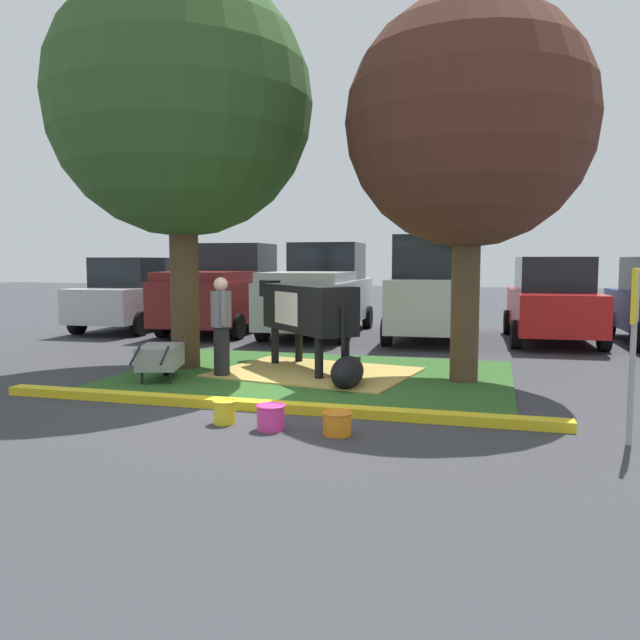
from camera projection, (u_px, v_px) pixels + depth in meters
The scene contains 19 objects.
ground_plane at pixel (277, 397), 8.94m from camera, with size 80.00×80.00×0.00m, color #38383D.
grass_island at pixel (314, 376), 10.57m from camera, with size 6.42×4.73×0.02m, color #2D5B23.
curb_yellow at pixel (260, 406), 8.15m from camera, with size 7.62×0.24×0.12m, color yellow.
hay_bedding at pixel (315, 372), 10.78m from camera, with size 3.20×2.40×0.04m, color tan.
shade_tree_left at pixel (181, 105), 10.92m from camera, with size 4.57×4.57×6.92m.
shade_tree_right at pixel (469, 125), 9.72m from camera, with size 3.83×3.83×5.96m.
cow_holstein at pixel (305, 309), 11.02m from camera, with size 2.44×2.52×1.55m.
calf_lying at pixel (348, 372), 9.61m from camera, with size 0.55×1.32×0.48m.
person_handler at pixel (221, 324), 10.36m from camera, with size 0.34×0.45×1.66m.
wheelbarrow at pixel (161, 357), 10.11m from camera, with size 0.91×1.61×0.63m.
parking_sign at pixel (634, 321), 6.49m from camera, with size 0.16×0.43×1.85m.
bucket_yellow at pixel (225, 411), 7.48m from camera, with size 0.28×0.28×0.28m.
bucket_pink at pixel (271, 417), 7.21m from camera, with size 0.34×0.34×0.29m.
bucket_orange at pixel (337, 423), 6.99m from camera, with size 0.34×0.34×0.26m.
sedan_silver at pixel (135, 295), 17.70m from camera, with size 2.16×4.47×2.02m.
pickup_truck_maroon at pixel (227, 291), 17.40m from camera, with size 2.39×5.48×2.42m.
pickup_truck_black at pixel (321, 292), 16.63m from camera, with size 2.39×5.48×2.42m.
suv_black at pixel (433, 288), 15.48m from camera, with size 2.26×4.67×2.52m.
hatchback_white at pixel (552, 301), 14.96m from camera, with size 2.16×4.47×2.02m.
Camera 1 is at (2.94, -8.31, 1.92)m, focal length 35.41 mm.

